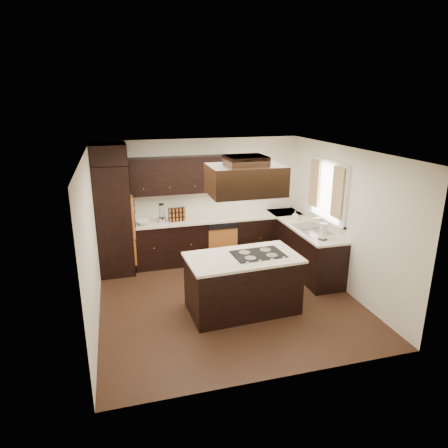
{
  "coord_description": "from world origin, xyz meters",
  "views": [
    {
      "loc": [
        -1.68,
        -5.86,
        3.26
      ],
      "look_at": [
        0.1,
        0.6,
        1.15
      ],
      "focal_mm": 32.0,
      "sensor_mm": 36.0,
      "label": 1
    }
  ],
  "objects_px": {
    "range_hood": "(245,180)",
    "spice_rack": "(177,215)",
    "island": "(243,284)",
    "oven_column": "(114,220)"
  },
  "relations": [
    {
      "from": "oven_column",
      "to": "range_hood",
      "type": "height_order",
      "value": "range_hood"
    },
    {
      "from": "spice_rack",
      "to": "island",
      "type": "bearing_deg",
      "value": -77.53
    },
    {
      "from": "island",
      "to": "range_hood",
      "type": "distance_m",
      "value": 1.73
    },
    {
      "from": "island",
      "to": "range_hood",
      "type": "height_order",
      "value": "range_hood"
    },
    {
      "from": "range_hood",
      "to": "spice_rack",
      "type": "bearing_deg",
      "value": 106.13
    },
    {
      "from": "range_hood",
      "to": "spice_rack",
      "type": "xyz_separation_m",
      "value": [
        -0.66,
        2.29,
        -1.1
      ]
    },
    {
      "from": "island",
      "to": "range_hood",
      "type": "bearing_deg",
      "value": -104.79
    },
    {
      "from": "island",
      "to": "spice_rack",
      "type": "distance_m",
      "value": 2.32
    },
    {
      "from": "island",
      "to": "range_hood",
      "type": "relative_size",
      "value": 1.61
    },
    {
      "from": "oven_column",
      "to": "spice_rack",
      "type": "distance_m",
      "value": 1.21
    }
  ]
}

